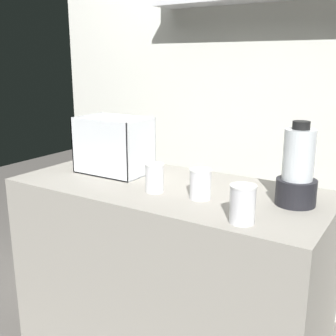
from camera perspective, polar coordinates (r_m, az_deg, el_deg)
counter at (r=2.01m, az=0.00°, el=-14.81°), size 1.40×0.64×0.90m
back_wall_unit at (r=2.43m, az=9.90°, el=10.55°), size 2.60×0.24×2.50m
carrot_display_bin at (r=2.04m, az=-7.47°, el=1.70°), size 0.34×0.23×0.27m
blender_pitcher at (r=1.63m, az=17.46°, el=-0.50°), size 0.15×0.15×0.32m
juice_cup_carrot_far_left at (r=1.72m, az=-1.77°, el=-1.63°), size 0.08×0.08×0.12m
juice_cup_beet_left at (r=1.64m, az=4.50°, el=-2.46°), size 0.09×0.09×0.12m
juice_cup_mango_middle at (r=1.42m, az=10.26°, el=-5.20°), size 0.09×0.09×0.13m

